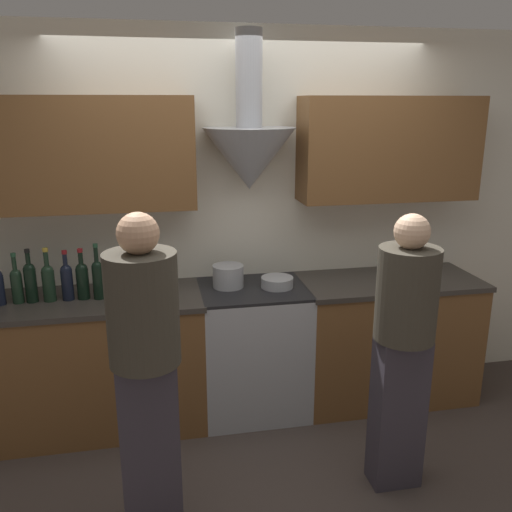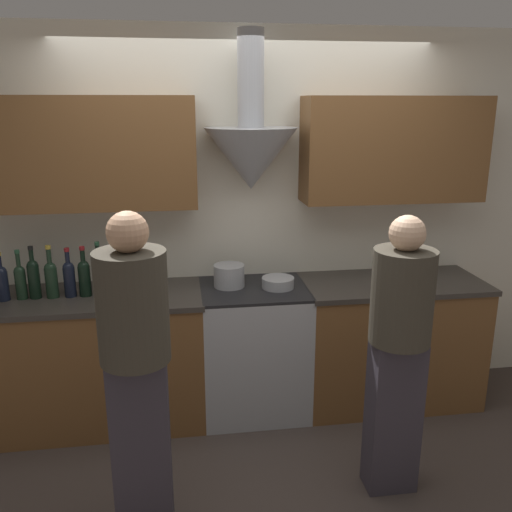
{
  "view_description": "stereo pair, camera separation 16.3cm",
  "coord_description": "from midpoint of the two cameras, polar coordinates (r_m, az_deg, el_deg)",
  "views": [
    {
      "loc": [
        -0.64,
        -3.03,
        2.11
      ],
      "look_at": [
        0.0,
        0.25,
        1.16
      ],
      "focal_mm": 38.0,
      "sensor_mm": 36.0,
      "label": 1
    },
    {
      "loc": [
        -0.48,
        -3.06,
        2.11
      ],
      "look_at": [
        0.0,
        0.25,
        1.16
      ],
      "focal_mm": 38.0,
      "sensor_mm": 36.0,
      "label": 2
    }
  ],
  "objects": [
    {
      "name": "person_foreground_left",
      "position": [
        2.64,
        -10.73,
        -11.29
      ],
      "size": [
        0.33,
        0.33,
        1.66
      ],
      "color": "#38333D",
      "rests_on": "ground_plane"
    },
    {
      "name": "mixing_bowl",
      "position": [
        3.65,
        3.61,
        -2.81
      ],
      "size": [
        0.22,
        0.22,
        0.07
      ],
      "color": "#A8AAAF",
      "rests_on": "stove_range"
    },
    {
      "name": "counter_right",
      "position": [
        4.08,
        14.89,
        -8.61
      ],
      "size": [
        1.27,
        0.62,
        0.91
      ],
      "color": "brown",
      "rests_on": "ground_plane"
    },
    {
      "name": "orange_fruit",
      "position": [
        3.9,
        17.39,
        -2.21
      ],
      "size": [
        0.08,
        0.08,
        0.08
      ],
      "color": "orange",
      "rests_on": "counter_right"
    },
    {
      "name": "ground_plane",
      "position": [
        3.75,
        1.89,
        -18.38
      ],
      "size": [
        12.0,
        12.0,
        0.0
      ],
      "primitive_type": "plane",
      "color": "#423833"
    },
    {
      "name": "wine_bottle_5",
      "position": [
        3.64,
        -19.57,
        -2.13
      ],
      "size": [
        0.08,
        0.08,
        0.34
      ],
      "color": "black",
      "rests_on": "counter_left"
    },
    {
      "name": "wine_bottle_3",
      "position": [
        3.68,
        -22.41,
        -2.35
      ],
      "size": [
        0.07,
        0.07,
        0.32
      ],
      "color": "black",
      "rests_on": "counter_left"
    },
    {
      "name": "wine_bottle_2",
      "position": [
        3.7,
        -24.08,
        -2.43
      ],
      "size": [
        0.08,
        0.08,
        0.31
      ],
      "color": "black",
      "rests_on": "counter_left"
    },
    {
      "name": "wall_back",
      "position": [
        3.75,
        -0.21,
        6.32
      ],
      "size": [
        8.4,
        0.61,
        2.6
      ],
      "color": "silver",
      "rests_on": "ground_plane"
    },
    {
      "name": "stove_range",
      "position": [
        3.82,
        1.02,
        -9.74
      ],
      "size": [
        0.72,
        0.6,
        0.91
      ],
      "color": "#A8AAAF",
      "rests_on": "ground_plane"
    },
    {
      "name": "wine_bottle_7",
      "position": [
        3.6,
        -16.39,
        -2.04
      ],
      "size": [
        0.08,
        0.08,
        0.33
      ],
      "color": "black",
      "rests_on": "counter_left"
    },
    {
      "name": "wine_bottle_4",
      "position": [
        3.66,
        -21.19,
        -2.06
      ],
      "size": [
        0.07,
        0.07,
        0.34
      ],
      "color": "black",
      "rests_on": "counter_left"
    },
    {
      "name": "counter_left",
      "position": [
        3.82,
        -15.76,
        -10.45
      ],
      "size": [
        1.5,
        0.62,
        0.91
      ],
      "color": "brown",
      "rests_on": "ground_plane"
    },
    {
      "name": "wine_bottle_8",
      "position": [
        3.57,
        -14.92,
        -1.94
      ],
      "size": [
        0.07,
        0.07,
        0.36
      ],
      "color": "black",
      "rests_on": "counter_left"
    },
    {
      "name": "person_foreground_right",
      "position": [
        3.02,
        16.29,
        -9.08
      ],
      "size": [
        0.32,
        0.32,
        1.57
      ],
      "color": "#38333D",
      "rests_on": "ground_plane"
    },
    {
      "name": "stock_pot",
      "position": [
        3.65,
        -1.57,
        -2.09
      ],
      "size": [
        0.21,
        0.21,
        0.15
      ],
      "color": "#A8AAAF",
      "rests_on": "stove_range"
    },
    {
      "name": "wine_bottle_6",
      "position": [
        3.62,
        -17.85,
        -2.12
      ],
      "size": [
        0.07,
        0.07,
        0.32
      ],
      "color": "black",
      "rests_on": "counter_left"
    }
  ]
}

